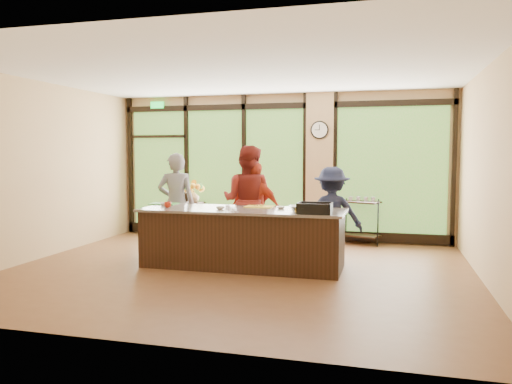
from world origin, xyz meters
The scene contains 25 objects.
floor centered at (0.00, 0.00, 0.00)m, with size 7.00×7.00×0.00m, color brown.
ceiling centered at (0.00, 0.00, 3.00)m, with size 7.00×7.00×0.00m, color white.
back_wall centered at (0.00, 3.00, 1.50)m, with size 7.00×7.00×0.00m, color tan.
left_wall centered at (-3.50, 0.00, 1.50)m, with size 6.00×6.00×0.00m, color tan.
right_wall centered at (3.50, 0.00, 1.50)m, with size 6.00×6.00×0.00m, color tan.
window_wall centered at (0.16, 2.95, 1.39)m, with size 6.90×0.12×3.00m.
island_base centered at (0.00, 0.30, 0.44)m, with size 3.10×1.00×0.88m, color black.
countertop centered at (0.00, 0.30, 0.90)m, with size 3.20×1.10×0.04m, color slate.
wall_clock centered at (0.85, 2.87, 2.25)m, with size 0.36×0.04×0.36m.
cook_left centered at (-1.45, 1.03, 0.90)m, with size 0.65×0.43×1.79m, color slate.
cook_midleft centered at (-0.16, 1.15, 0.96)m, with size 0.93×0.73×1.92m, color maroon.
cook_midright centered at (-0.02, 1.16, 0.82)m, with size 0.96×0.40×1.64m, color #B9331C.
cook_right centered at (1.31, 1.09, 0.78)m, with size 1.01×0.58×1.56m, color #191E38.
roasting_pan centered at (1.18, 0.00, 0.96)m, with size 0.49×0.38×0.09m, color black.
mixing_bowl centered at (0.91, 0.27, 0.96)m, with size 0.31×0.31×0.08m, color silver.
cutting_board_left centered at (-1.50, 0.65, 0.93)m, with size 0.44×0.33×0.01m, color green.
cutting_board_center centered at (0.19, 0.62, 0.93)m, with size 0.44×0.33×0.01m, color yellow.
cutting_board_right centered at (1.02, 0.35, 0.93)m, with size 0.44×0.33×0.01m, color yellow.
prep_bowl_near centered at (-1.39, 0.47, 0.94)m, with size 0.16×0.16×0.05m, color silver.
prep_bowl_mid centered at (-0.31, 0.14, 0.94)m, with size 0.13×0.13×0.04m, color silver.
prep_bowl_far centered at (0.58, 0.46, 0.94)m, with size 0.14×0.14×0.03m, color silver.
red_ramekin centered at (-1.21, 0.17, 0.97)m, with size 0.12×0.12×0.09m, color red.
flower_stand centered at (-1.75, 2.60, 0.38)m, with size 0.38×0.38×0.76m, color black.
flower_vase centered at (-1.75, 2.60, 0.88)m, with size 0.24×0.24×0.25m, color #9B7D55.
bar_cart centered at (1.71, 2.75, 0.56)m, with size 0.78×0.61×0.94m.
Camera 1 is at (2.20, -7.14, 1.80)m, focal length 35.00 mm.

